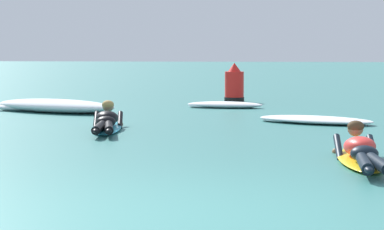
% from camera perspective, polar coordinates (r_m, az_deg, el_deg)
% --- Properties ---
extents(ground_plane, '(120.00, 120.00, 0.00)m').
position_cam_1_polar(ground_plane, '(16.11, 3.71, 0.17)').
color(ground_plane, '#387A75').
extents(surfer_near, '(0.58, 2.53, 0.54)m').
position_cam_1_polar(surfer_near, '(9.25, 13.26, -2.92)').
color(surfer_near, yellow).
rests_on(surfer_near, ground).
extents(surfer_far, '(0.91, 2.71, 0.53)m').
position_cam_1_polar(surfer_far, '(12.77, -6.78, -0.59)').
color(surfer_far, '#2DB2D1').
rests_on(surfer_far, ground).
extents(whitewater_front, '(1.89, 0.80, 0.16)m').
position_cam_1_polar(whitewater_front, '(17.45, 2.62, 0.81)').
color(whitewater_front, white).
rests_on(whitewater_front, ground).
extents(whitewater_mid_left, '(2.44, 1.66, 0.14)m').
position_cam_1_polar(whitewater_mid_left, '(14.09, 9.76, -0.38)').
color(whitewater_mid_left, white).
rests_on(whitewater_mid_left, ground).
extents(whitewater_mid_right, '(3.33, 2.12, 0.30)m').
position_cam_1_polar(whitewater_mid_right, '(16.55, -10.78, 0.70)').
color(whitewater_mid_right, white).
rests_on(whitewater_mid_right, ground).
extents(channel_marker_buoy, '(0.54, 0.54, 1.05)m').
position_cam_1_polar(channel_marker_buoy, '(19.51, 3.37, 2.31)').
color(channel_marker_buoy, red).
rests_on(channel_marker_buoy, ground).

